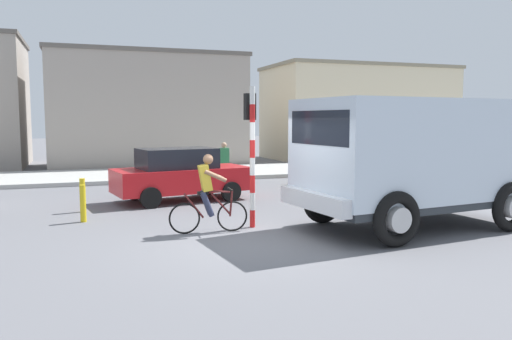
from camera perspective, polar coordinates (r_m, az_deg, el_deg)
The scene contains 12 objects.
ground_plane at distance 10.23m, azimuth -0.52°, elevation -8.23°, with size 120.00×120.00×0.00m, color slate.
sidewalk_far at distance 22.41m, azimuth -10.93°, elevation -0.46°, with size 80.00×5.00×0.16m, color #ADADA8.
truck_foreground at distance 12.01m, azimuth 17.37°, elevation 1.66°, with size 5.66×3.26×2.90m.
cyclist at distance 11.03m, azimuth -5.44°, elevation -2.66°, with size 1.73×0.51×1.72m.
traffic_light_pole at distance 11.51m, azimuth -0.54°, elevation 3.74°, with size 0.24×0.43×3.20m.
car_white_mid at distance 15.43m, azimuth -8.49°, elevation -0.46°, with size 4.23×2.37×1.60m.
car_far_side at distance 19.38m, azimuth 11.59°, elevation 0.75°, with size 4.17×2.21×1.60m.
pedestrian_near_kerb at distance 18.64m, azimuth -3.61°, elevation 0.75°, with size 0.34×0.22×1.62m.
bollard_near at distance 12.87m, azimuth -18.90°, elevation -3.59°, with size 0.14×0.14×0.90m, color gold.
bollard_far at distance 14.26m, azimuth -18.94°, elevation -2.70°, with size 0.14×0.14×0.90m, color gold.
building_mid_block at distance 27.52m, azimuth -12.15°, elevation 6.60°, with size 9.93×5.35×5.85m.
building_corner_right at distance 32.92m, azimuth 11.37°, elevation 6.35°, with size 11.38×6.04×5.73m.
Camera 1 is at (-3.17, -9.40, 2.48)m, focal length 35.54 mm.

